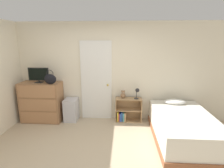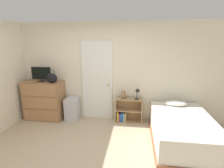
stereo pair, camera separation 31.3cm
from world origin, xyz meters
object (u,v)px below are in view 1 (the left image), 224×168
Objects in this scene: bookshelf at (126,111)px; teddy_bear at (123,95)px; storage_bin at (71,110)px; dresser at (42,102)px; tv at (39,75)px; handbag at (50,79)px; bed at (183,127)px; desk_lamp at (137,91)px.

teddy_bear is at bearing -175.21° from bookshelf.
storage_bin is 1.47m from bookshelf.
dresser is 0.79m from storage_bin.
bookshelf is (2.23, 0.12, -0.98)m from tv.
handbag is at bearing -153.94° from storage_bin.
storage_bin is at bearing 163.86° from bed.
teddy_bear reaches higher than bookshelf.
tv is 1.22m from storage_bin.
handbag is at bearing -174.18° from desk_lamp.
bed is at bearing -34.86° from bookshelf.
teddy_bear is at bearing 8.23° from handbag.
desk_lamp is (1.73, 0.02, 0.54)m from storage_bin.
bookshelf is 0.63m from desk_lamp.
bookshelf is (1.46, 0.06, -0.04)m from storage_bin.
dresser is 3.50m from bed.
desk_lamp is at bearing -10.22° from bookshelf.
desk_lamp is at bearing -6.41° from teddy_bear.
dresser is 2.24m from bookshelf.
desk_lamp is at bearing 1.58° from tv.
storage_bin is at bearing -177.68° from teddy_bear.
tv reaches higher than storage_bin.
bed is at bearing -11.86° from dresser.
bookshelf is at bearing 2.48° from storage_bin.
tv reaches higher than dresser.
teddy_bear is at bearing 2.91° from tv.
dresser is 3.65× the size of desk_lamp.
handbag is at bearing -171.77° from teddy_bear.
tv is 0.89× the size of storage_bin.
storage_bin is at bearing 3.95° from tv.
handbag is 0.60× the size of storage_bin.
desk_lamp is at bearing 139.85° from bed.
dresser reaches higher than desk_lamp.
dresser is 0.75m from handbag.
storage_bin is 2.82× the size of teddy_bear.
storage_bin is 2.77m from bed.
teddy_bear is at bearing 2.32° from storage_bin.
storage_bin is (0.76, 0.05, -0.22)m from dresser.
storage_bin is 0.87× the size of bookshelf.
tv is at bearing 157.33° from handbag.
desk_lamp is (0.36, -0.04, 0.11)m from teddy_bear.
handbag is 1.25× the size of desk_lamp.
desk_lamp is at bearing 1.56° from dresser.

